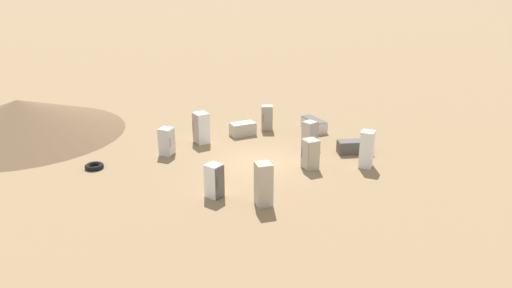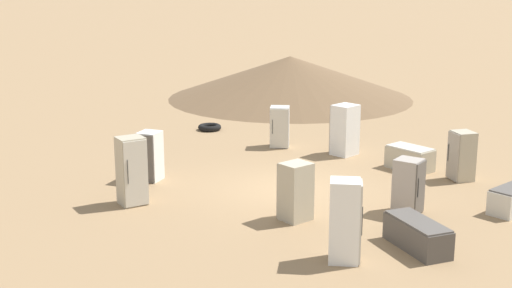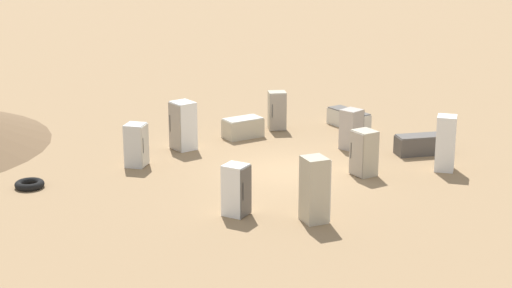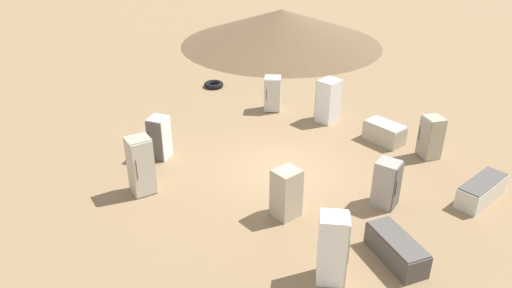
{
  "view_description": "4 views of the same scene",
  "coord_description": "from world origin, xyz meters",
  "px_view_note": "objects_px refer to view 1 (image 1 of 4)",
  "views": [
    {
      "loc": [
        8.57,
        21.84,
        9.72
      ],
      "look_at": [
        0.19,
        -0.12,
        1.0
      ],
      "focal_mm": 35.0,
      "sensor_mm": 36.0,
      "label": 1
    },
    {
      "loc": [
        -15.38,
        12.55,
        6.32
      ],
      "look_at": [
        1.04,
        0.52,
        1.23
      ],
      "focal_mm": 50.0,
      "sensor_mm": 36.0,
      "label": 2
    },
    {
      "loc": [
        13.4,
        23.45,
        8.79
      ],
      "look_at": [
        1.39,
        0.49,
        1.25
      ],
      "focal_mm": 60.0,
      "sensor_mm": 36.0,
      "label": 3
    },
    {
      "loc": [
        -11.12,
        9.28,
        8.58
      ],
      "look_at": [
        0.21,
        0.94,
        1.2
      ],
      "focal_mm": 35.0,
      "sensor_mm": 36.0,
      "label": 4
    }
  ],
  "objects_px": {
    "discarded_fridge_10": "(214,181)",
    "discarded_fridge_9": "(355,147)",
    "discarded_fridge_2": "(243,129)",
    "discarded_fridge_8": "(367,149)",
    "discarded_fridge_6": "(201,128)",
    "discarded_fridge_5": "(310,134)",
    "discarded_fridge_7": "(314,124)",
    "discarded_fridge_1": "(310,154)",
    "discarded_fridge_4": "(264,184)",
    "discarded_fridge_3": "(167,141)",
    "discarded_fridge_0": "(267,118)",
    "scrap_tire": "(94,166)"
  },
  "relations": [
    {
      "from": "discarded_fridge_6",
      "to": "discarded_fridge_9",
      "type": "xyz_separation_m",
      "value": [
        -7.22,
        4.46,
        -0.53
      ]
    },
    {
      "from": "discarded_fridge_2",
      "to": "discarded_fridge_3",
      "type": "xyz_separation_m",
      "value": [
        4.79,
        1.53,
        0.36
      ]
    },
    {
      "from": "discarded_fridge_7",
      "to": "discarded_fridge_0",
      "type": "bearing_deg",
      "value": 153.02
    },
    {
      "from": "discarded_fridge_5",
      "to": "discarded_fridge_7",
      "type": "distance_m",
      "value": 3.0
    },
    {
      "from": "discarded_fridge_1",
      "to": "discarded_fridge_5",
      "type": "bearing_deg",
      "value": -30.01
    },
    {
      "from": "discarded_fridge_1",
      "to": "discarded_fridge_3",
      "type": "height_order",
      "value": "discarded_fridge_1"
    },
    {
      "from": "discarded_fridge_1",
      "to": "discarded_fridge_8",
      "type": "relative_size",
      "value": 0.81
    },
    {
      "from": "discarded_fridge_0",
      "to": "discarded_fridge_3",
      "type": "distance_m",
      "value": 6.75
    },
    {
      "from": "discarded_fridge_4",
      "to": "discarded_fridge_5",
      "type": "relative_size",
      "value": 1.29
    },
    {
      "from": "discarded_fridge_2",
      "to": "discarded_fridge_6",
      "type": "height_order",
      "value": "discarded_fridge_6"
    },
    {
      "from": "discarded_fridge_2",
      "to": "discarded_fridge_5",
      "type": "relative_size",
      "value": 1.03
    },
    {
      "from": "discarded_fridge_3",
      "to": "scrap_tire",
      "type": "bearing_deg",
      "value": -40.04
    },
    {
      "from": "discarded_fridge_9",
      "to": "discarded_fridge_10",
      "type": "distance_m",
      "value": 8.8
    },
    {
      "from": "discarded_fridge_3",
      "to": "discarded_fridge_4",
      "type": "distance_m",
      "value": 7.64
    },
    {
      "from": "discarded_fridge_0",
      "to": "discarded_fridge_2",
      "type": "xyz_separation_m",
      "value": [
        1.69,
        0.39,
        -0.38
      ]
    },
    {
      "from": "discarded_fridge_2",
      "to": "discarded_fridge_3",
      "type": "relative_size",
      "value": 1.02
    },
    {
      "from": "discarded_fridge_4",
      "to": "discarded_fridge_7",
      "type": "bearing_deg",
      "value": 145.92
    },
    {
      "from": "discarded_fridge_4",
      "to": "discarded_fridge_10",
      "type": "bearing_deg",
      "value": -125.57
    },
    {
      "from": "discarded_fridge_5",
      "to": "discarded_fridge_6",
      "type": "xyz_separation_m",
      "value": [
        5.39,
        -2.76,
        0.14
      ]
    },
    {
      "from": "discarded_fridge_4",
      "to": "discarded_fridge_6",
      "type": "xyz_separation_m",
      "value": [
        0.47,
        -8.28,
        -0.06
      ]
    },
    {
      "from": "scrap_tire",
      "to": "discarded_fridge_8",
      "type": "bearing_deg",
      "value": 160.09
    },
    {
      "from": "discarded_fridge_6",
      "to": "discarded_fridge_8",
      "type": "xyz_separation_m",
      "value": [
        -6.74,
        6.3,
        0.06
      ]
    },
    {
      "from": "discarded_fridge_3",
      "to": "discarded_fridge_9",
      "type": "xyz_separation_m",
      "value": [
        -9.39,
        3.34,
        -0.39
      ]
    },
    {
      "from": "discarded_fridge_2",
      "to": "discarded_fridge_8",
      "type": "distance_m",
      "value": 7.9
    },
    {
      "from": "discarded_fridge_1",
      "to": "discarded_fridge_4",
      "type": "distance_m",
      "value": 4.54
    },
    {
      "from": "discarded_fridge_7",
      "to": "discarded_fridge_6",
      "type": "bearing_deg",
      "value": 172.28
    },
    {
      "from": "discarded_fridge_10",
      "to": "discarded_fridge_9",
      "type": "bearing_deg",
      "value": 162.28
    },
    {
      "from": "discarded_fridge_2",
      "to": "discarded_fridge_1",
      "type": "bearing_deg",
      "value": 9.33
    },
    {
      "from": "discarded_fridge_0",
      "to": "discarded_fridge_6",
      "type": "distance_m",
      "value": 4.37
    },
    {
      "from": "scrap_tire",
      "to": "discarded_fridge_5",
      "type": "bearing_deg",
      "value": 174.67
    },
    {
      "from": "discarded_fridge_3",
      "to": "discarded_fridge_6",
      "type": "bearing_deg",
      "value": 158.43
    },
    {
      "from": "discarded_fridge_8",
      "to": "scrap_tire",
      "type": "height_order",
      "value": "discarded_fridge_8"
    },
    {
      "from": "discarded_fridge_2",
      "to": "discarded_fridge_10",
      "type": "distance_m",
      "value": 8.21
    },
    {
      "from": "discarded_fridge_8",
      "to": "discarded_fridge_2",
      "type": "bearing_deg",
      "value": 164.48
    },
    {
      "from": "discarded_fridge_0",
      "to": "discarded_fridge_10",
      "type": "bearing_deg",
      "value": 74.73
    },
    {
      "from": "discarded_fridge_4",
      "to": "discarded_fridge_5",
      "type": "xyz_separation_m",
      "value": [
        -4.92,
        -5.52,
        -0.21
      ]
    },
    {
      "from": "discarded_fridge_4",
      "to": "discarded_fridge_3",
      "type": "bearing_deg",
      "value": -154.93
    },
    {
      "from": "discarded_fridge_2",
      "to": "discarded_fridge_7",
      "type": "distance_m",
      "value": 4.39
    },
    {
      "from": "discarded_fridge_1",
      "to": "discarded_fridge_4",
      "type": "relative_size",
      "value": 0.8
    },
    {
      "from": "discarded_fridge_0",
      "to": "discarded_fridge_3",
      "type": "xyz_separation_m",
      "value": [
        6.48,
        1.92,
        -0.02
      ]
    },
    {
      "from": "discarded_fridge_0",
      "to": "discarded_fridge_4",
      "type": "relative_size",
      "value": 0.8
    },
    {
      "from": "discarded_fridge_6",
      "to": "discarded_fridge_9",
      "type": "relative_size",
      "value": 0.9
    },
    {
      "from": "discarded_fridge_8",
      "to": "discarded_fridge_10",
      "type": "height_order",
      "value": "discarded_fridge_8"
    },
    {
      "from": "discarded_fridge_10",
      "to": "discarded_fridge_1",
      "type": "bearing_deg",
      "value": 160.84
    },
    {
      "from": "discarded_fridge_4",
      "to": "discarded_fridge_10",
      "type": "relative_size",
      "value": 1.25
    },
    {
      "from": "discarded_fridge_4",
      "to": "discarded_fridge_6",
      "type": "bearing_deg",
      "value": -171.97
    },
    {
      "from": "scrap_tire",
      "to": "discarded_fridge_2",
      "type": "bearing_deg",
      "value": -166.11
    },
    {
      "from": "discarded_fridge_3",
      "to": "scrap_tire",
      "type": "relative_size",
      "value": 1.59
    },
    {
      "from": "discarded_fridge_5",
      "to": "discarded_fridge_10",
      "type": "distance_m",
      "value": 7.78
    },
    {
      "from": "discarded_fridge_1",
      "to": "discarded_fridge_2",
      "type": "xyz_separation_m",
      "value": [
        1.43,
        -5.9,
        -0.38
      ]
    }
  ]
}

